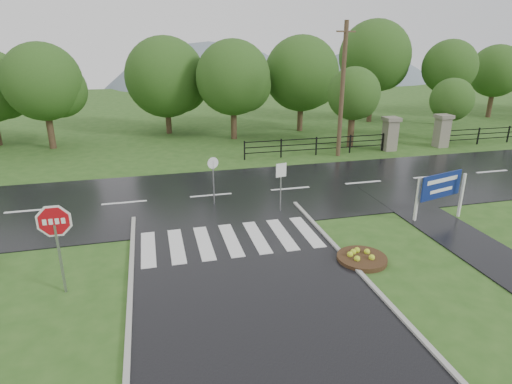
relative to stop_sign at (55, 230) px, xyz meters
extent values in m
plane|color=#2D541C|center=(5.42, -2.89, -2.03)|extent=(120.00, 120.00, 0.00)
cube|color=black|center=(5.42, 7.11, -2.03)|extent=(90.00, 8.00, 0.04)
cube|color=black|center=(13.92, 1.11, -2.03)|extent=(2.20, 11.00, 0.04)
cube|color=silver|center=(2.42, 2.11, -1.97)|extent=(0.50, 2.80, 0.02)
cube|color=silver|center=(3.42, 2.11, -1.97)|extent=(0.50, 2.80, 0.02)
cube|color=silver|center=(4.42, 2.11, -1.97)|extent=(0.50, 2.80, 0.02)
cube|color=silver|center=(5.42, 2.11, -1.97)|extent=(0.50, 2.80, 0.02)
cube|color=silver|center=(6.42, 2.11, -1.97)|extent=(0.50, 2.80, 0.02)
cube|color=silver|center=(7.42, 2.11, -1.97)|extent=(0.50, 2.80, 0.02)
cube|color=silver|center=(8.42, 2.11, -1.97)|extent=(0.50, 2.80, 0.02)
cube|color=gray|center=(18.42, 13.11, -1.03)|extent=(0.80, 0.80, 2.00)
cube|color=#6B6659|center=(18.42, 13.11, 0.09)|extent=(1.00, 1.00, 0.24)
cube|color=gray|center=(22.42, 13.11, -1.03)|extent=(0.80, 0.80, 2.00)
cube|color=#6B6659|center=(22.42, 13.11, 0.09)|extent=(1.00, 1.00, 0.24)
cube|color=black|center=(13.17, 13.11, -1.63)|extent=(9.50, 0.05, 0.05)
cube|color=black|center=(13.17, 13.11, -1.28)|extent=(9.50, 0.05, 0.05)
cube|color=black|center=(13.17, 13.11, -0.93)|extent=(9.50, 0.05, 0.05)
cube|color=black|center=(8.42, 13.11, -1.43)|extent=(0.08, 0.08, 1.20)
cube|color=black|center=(17.92, 13.11, -1.43)|extent=(0.08, 0.08, 1.20)
cube|color=black|center=(22.92, 13.11, -1.43)|extent=(0.08, 0.08, 1.20)
sphere|color=slate|center=(13.42, 62.11, -19.31)|extent=(48.00, 48.00, 48.00)
sphere|color=slate|center=(41.42, 62.11, -14.99)|extent=(36.00, 36.00, 36.00)
cube|color=#939399|center=(0.00, 0.00, -0.94)|extent=(0.07, 0.07, 2.18)
cylinder|color=white|center=(0.00, 0.01, 0.26)|extent=(1.31, 0.03, 1.31)
cylinder|color=#AC0B14|center=(0.00, 0.00, 0.26)|extent=(1.14, 0.04, 1.14)
cube|color=silver|center=(13.14, 2.08, -1.08)|extent=(0.12, 0.12, 1.91)
cube|color=silver|center=(15.24, 2.08, -1.08)|extent=(0.12, 0.12, 1.91)
cube|color=navy|center=(14.19, 2.08, -0.55)|extent=(2.22, 0.67, 1.05)
cube|color=white|center=(14.19, 2.04, -0.32)|extent=(1.75, 0.49, 0.17)
cube|color=white|center=(14.19, 2.04, -0.75)|extent=(1.29, 0.37, 0.14)
cylinder|color=#332111|center=(9.45, -0.45, -1.95)|extent=(1.69, 1.69, 0.17)
cube|color=#939399|center=(8.06, 4.43, -1.00)|extent=(0.04, 0.04, 2.06)
cube|color=white|center=(8.06, 4.41, -0.13)|extent=(0.48, 0.12, 0.60)
cylinder|color=#939399|center=(5.41, 6.01, -1.00)|extent=(0.06, 0.06, 2.07)
cylinder|color=white|center=(5.41, 5.99, -0.07)|extent=(0.50, 0.16, 0.52)
cylinder|color=#473523|center=(14.49, 12.61, 2.05)|extent=(0.27, 0.27, 8.16)
cube|color=brown|center=(14.49, 12.61, 5.49)|extent=(1.42, 0.51, 0.09)
cylinder|color=#3D2B1C|center=(16.29, 14.61, -0.51)|extent=(0.47, 0.47, 3.05)
sphere|color=#234A17|center=(16.29, 14.61, 1.63)|extent=(3.52, 3.52, 3.52)
cylinder|color=#3D2B1C|center=(24.03, 14.61, -0.78)|extent=(0.42, 0.42, 2.51)
sphere|color=#234A17|center=(24.03, 14.61, 0.97)|extent=(3.05, 3.05, 3.05)
camera|label=1|loc=(2.82, -12.07, 5.09)|focal=30.00mm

